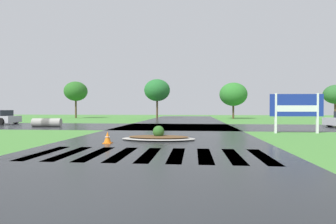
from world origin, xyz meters
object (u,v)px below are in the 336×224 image
object	(u,v)px
median_island	(159,137)
drainage_pipe_stack	(47,123)
traffic_cone	(108,138)
estate_billboard	(296,107)

from	to	relation	value
median_island	drainage_pipe_stack	bearing A→B (deg)	141.66
drainage_pipe_stack	traffic_cone	distance (m)	12.81
drainage_pipe_stack	traffic_cone	world-z (taller)	drainage_pipe_stack
median_island	drainage_pipe_stack	world-z (taller)	drainage_pipe_stack
estate_billboard	drainage_pipe_stack	bearing A→B (deg)	-15.53
median_island	traffic_cone	size ratio (longest dim) A/B	6.92
drainage_pipe_stack	traffic_cone	size ratio (longest dim) A/B	4.59
estate_billboard	median_island	size ratio (longest dim) A/B	0.90
estate_billboard	traffic_cone	world-z (taller)	estate_billboard
median_island	traffic_cone	distance (m)	2.54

